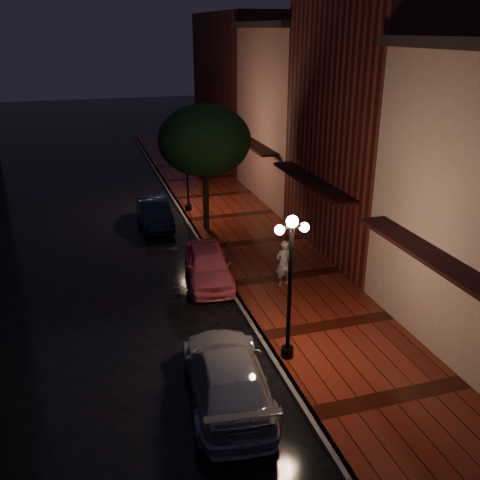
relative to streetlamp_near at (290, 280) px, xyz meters
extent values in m
plane|color=black|center=(-0.35, 5.00, -2.60)|extent=(120.00, 120.00, 0.00)
cube|color=#48160C|center=(1.90, 5.00, -2.53)|extent=(4.50, 60.00, 0.15)
cube|color=#595451|center=(-0.35, 5.00, -2.53)|extent=(0.25, 60.00, 0.15)
cube|color=#511914|center=(6.65, 7.00, 2.90)|extent=(5.00, 8.00, 11.00)
cube|color=#8C5951|center=(6.65, 15.00, 1.90)|extent=(5.00, 8.00, 9.00)
cube|color=#511914|center=(6.65, 25.00, 2.40)|extent=(5.00, 12.00, 10.00)
cylinder|color=black|center=(0.00, 0.00, -0.45)|extent=(0.12, 0.12, 4.00)
cylinder|color=black|center=(0.00, 0.00, -2.30)|extent=(0.36, 0.36, 0.30)
cube|color=black|center=(0.00, 0.00, 1.55)|extent=(0.70, 0.08, 0.08)
sphere|color=beige|center=(0.00, 0.00, 1.70)|extent=(0.32, 0.32, 0.32)
sphere|color=beige|center=(-0.35, 0.00, 1.50)|extent=(0.26, 0.26, 0.26)
sphere|color=beige|center=(0.35, 0.00, 1.50)|extent=(0.26, 0.26, 0.26)
cylinder|color=black|center=(0.00, 14.00, -0.45)|extent=(0.12, 0.12, 4.00)
cylinder|color=black|center=(0.00, 14.00, -2.30)|extent=(0.36, 0.36, 0.30)
cube|color=black|center=(0.00, 14.00, 1.55)|extent=(0.70, 0.08, 0.08)
sphere|color=beige|center=(0.00, 14.00, 1.70)|extent=(0.32, 0.32, 0.32)
sphere|color=beige|center=(-0.35, 14.00, 1.50)|extent=(0.26, 0.26, 0.26)
sphere|color=beige|center=(0.35, 14.00, 1.50)|extent=(0.26, 0.26, 0.26)
cylinder|color=black|center=(0.25, 11.00, -0.85)|extent=(0.28, 0.28, 3.20)
ellipsoid|color=black|center=(0.25, 11.00, 1.75)|extent=(4.16, 4.16, 3.20)
sphere|color=black|center=(0.95, 11.60, 1.15)|extent=(1.80, 1.80, 1.80)
sphere|color=black|center=(-0.35, 10.30, 1.25)|extent=(1.80, 1.80, 1.80)
imported|color=#EE6272|center=(-0.95, 5.74, -1.91)|extent=(2.08, 4.21, 1.38)
imported|color=black|center=(-1.97, 12.53, -1.93)|extent=(1.47, 4.10, 1.35)
imported|color=#9999A0|center=(-2.12, -1.14, -1.88)|extent=(2.56, 5.14, 1.43)
imported|color=white|center=(1.55, 4.37, -1.57)|extent=(0.70, 0.51, 1.75)
imported|color=silver|center=(1.55, 4.37, -0.46)|extent=(1.02, 1.04, 0.94)
cylinder|color=black|center=(1.55, 4.37, -1.16)|extent=(0.02, 0.02, 1.40)
cube|color=black|center=(1.84, 4.32, -1.46)|extent=(0.14, 0.33, 0.35)
cylinder|color=black|center=(-0.20, 5.42, -1.85)|extent=(0.07, 0.07, 1.20)
cube|color=black|center=(-0.20, 5.42, -1.14)|extent=(0.15, 0.12, 0.24)
camera|label=1|loc=(-5.11, -12.16, 6.40)|focal=40.00mm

